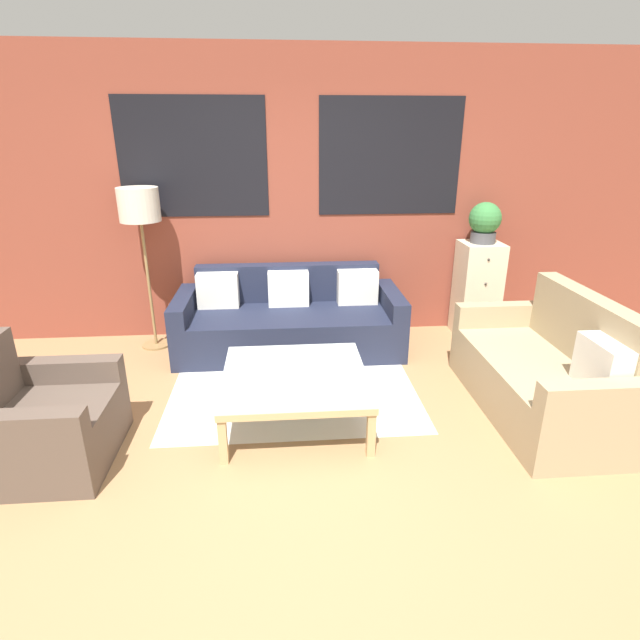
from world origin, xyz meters
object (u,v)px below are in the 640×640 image
at_px(couch_dark, 289,321).
at_px(coffee_table, 295,379).
at_px(settee_vintage, 546,374).
at_px(armchair_corner, 41,423).
at_px(drawer_cabinet, 477,290).
at_px(floor_lamp, 140,212).
at_px(potted_plant, 485,222).

xyz_separation_m(couch_dark, coffee_table, (0.01, -1.35, 0.05)).
bearing_deg(settee_vintage, armchair_corner, -174.62).
xyz_separation_m(armchair_corner, drawer_cabinet, (3.60, 1.91, 0.22)).
height_order(settee_vintage, armchair_corner, settee_vintage).
bearing_deg(drawer_cabinet, couch_dark, -173.99).
relative_size(coffee_table, floor_lamp, 0.67).
height_order(floor_lamp, potted_plant, floor_lamp).
bearing_deg(settee_vintage, potted_plant, 88.24).
distance_m(settee_vintage, drawer_cabinet, 1.59).
xyz_separation_m(couch_dark, armchair_corner, (-1.64, -1.70, -0.01)).
relative_size(coffee_table, drawer_cabinet, 1.06).
distance_m(settee_vintage, coffee_table, 1.90).
relative_size(couch_dark, potted_plant, 5.38).
height_order(coffee_table, potted_plant, potted_plant).
xyz_separation_m(settee_vintage, floor_lamp, (-3.26, 1.53, 1.03)).
height_order(settee_vintage, potted_plant, potted_plant).
distance_m(settee_vintage, floor_lamp, 3.75).
height_order(armchair_corner, potted_plant, potted_plant).
bearing_deg(armchair_corner, coffee_table, 12.16).
relative_size(couch_dark, floor_lamp, 1.39).
height_order(coffee_table, drawer_cabinet, drawer_cabinet).
xyz_separation_m(settee_vintage, drawer_cabinet, (0.05, 1.57, 0.18)).
bearing_deg(floor_lamp, coffee_table, -47.91).
xyz_separation_m(armchair_corner, coffee_table, (1.65, 0.36, 0.06)).
xyz_separation_m(floor_lamp, drawer_cabinet, (3.31, 0.05, -0.85)).
xyz_separation_m(armchair_corner, floor_lamp, (0.29, 1.86, 1.07)).
distance_m(couch_dark, potted_plant, 2.17).
bearing_deg(potted_plant, settee_vintage, -91.76).
relative_size(coffee_table, potted_plant, 2.59).
bearing_deg(couch_dark, floor_lamp, 173.36).
distance_m(settee_vintage, armchair_corner, 3.57).
relative_size(armchair_corner, drawer_cabinet, 0.86).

